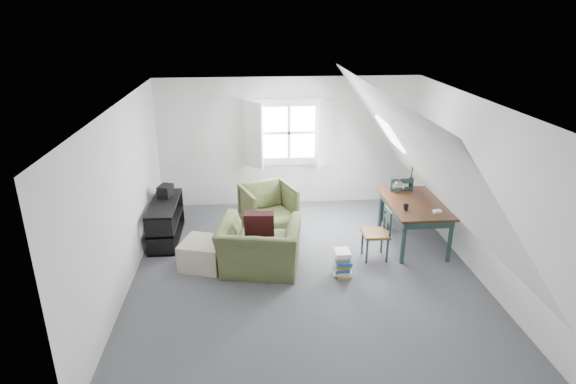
{
  "coord_description": "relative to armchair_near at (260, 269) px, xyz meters",
  "views": [
    {
      "loc": [
        -0.76,
        -6.25,
        3.66
      ],
      "look_at": [
        -0.19,
        0.6,
        1.04
      ],
      "focal_mm": 30.0,
      "sensor_mm": 36.0,
      "label": 1
    }
  ],
  "objects": [
    {
      "name": "ceiling",
      "position": [
        0.65,
        -0.1,
        2.5
      ],
      "size": [
        5.5,
        5.5,
        0.0
      ],
      "primitive_type": "plane",
      "rotation": [
        3.14,
        0.0,
        0.0
      ],
      "color": "white",
      "rests_on": "wall_back"
    },
    {
      "name": "armchair_far",
      "position": [
        0.19,
        1.5,
        0.0
      ],
      "size": [
        1.09,
        1.1,
        0.79
      ],
      "primitive_type": "imported",
      "rotation": [
        0.0,
        0.0,
        0.35
      ],
      "color": "#454D27",
      "rests_on": "floor"
    },
    {
      "name": "throw_pillow",
      "position": [
        0.0,
        0.15,
        0.68
      ],
      "size": [
        0.46,
        0.29,
        0.46
      ],
      "primitive_type": "cube",
      "rotation": [
        0.31,
        0.0,
        -0.08
      ],
      "color": "#330E12",
      "rests_on": "armchair_near"
    },
    {
      "name": "ottoman",
      "position": [
        -0.85,
        0.19,
        0.21
      ],
      "size": [
        0.77,
        0.77,
        0.41
      ],
      "primitive_type": "cube",
      "rotation": [
        0.0,
        0.0,
        -0.29
      ],
      "color": "tan",
      "rests_on": "floor"
    },
    {
      "name": "floor",
      "position": [
        0.65,
        -0.1,
        0.0
      ],
      "size": [
        5.5,
        5.5,
        0.0
      ],
      "primitive_type": "plane",
      "color": "#494A4E",
      "rests_on": "ground"
    },
    {
      "name": "slope_left",
      "position": [
        -0.9,
        -0.1,
        1.78
      ],
      "size": [
        3.19,
        5.5,
        4.48
      ],
      "primitive_type": "plane",
      "rotation": [
        0.0,
        2.19,
        0.0
      ],
      "color": "white",
      "rests_on": "wall_left"
    },
    {
      "name": "demijohn",
      "position": [
        2.39,
        1.12,
        0.85
      ],
      "size": [
        0.2,
        0.2,
        0.28
      ],
      "rotation": [
        0.0,
        0.0,
        0.17
      ],
      "color": "silver",
      "rests_on": "dining_table"
    },
    {
      "name": "dining_chair_far",
      "position": [
        2.47,
        1.36,
        0.5
      ],
      "size": [
        0.45,
        0.45,
        0.96
      ],
      "rotation": [
        0.0,
        0.0,
        3.33
      ],
      "color": "brown",
      "rests_on": "floor"
    },
    {
      "name": "dining_table",
      "position": [
        2.54,
        0.67,
        0.64
      ],
      "size": [
        0.88,
        1.47,
        0.74
      ],
      "rotation": [
        0.0,
        0.0,
        -0.03
      ],
      "color": "black",
      "rests_on": "floor"
    },
    {
      "name": "slope_right",
      "position": [
        2.2,
        -0.1,
        1.78
      ],
      "size": [
        3.19,
        5.5,
        4.48
      ],
      "primitive_type": "plane",
      "rotation": [
        0.0,
        -2.19,
        0.0
      ],
      "color": "white",
      "rests_on": "wall_right"
    },
    {
      "name": "media_shelf",
      "position": [
        -1.56,
        1.13,
        0.3
      ],
      "size": [
        0.44,
        1.31,
        0.67
      ],
      "rotation": [
        0.0,
        0.0,
        -0.05
      ],
      "color": "black",
      "rests_on": "floor"
    },
    {
      "name": "cup",
      "position": [
        2.29,
        0.37,
        0.74
      ],
      "size": [
        0.11,
        0.11,
        0.09
      ],
      "primitive_type": "imported",
      "rotation": [
        0.0,
        0.0,
        0.22
      ],
      "color": "black",
      "rests_on": "dining_table"
    },
    {
      "name": "wall_right",
      "position": [
        3.15,
        -0.1,
        1.25
      ],
      "size": [
        0.0,
        5.5,
        5.5
      ],
      "primitive_type": "plane",
      "rotation": [
        1.57,
        0.0,
        -1.57
      ],
      "color": "silver",
      "rests_on": "ground"
    },
    {
      "name": "electronics_box",
      "position": [
        -1.56,
        1.43,
        0.76
      ],
      "size": [
        0.26,
        0.32,
        0.22
      ],
      "primitive_type": "cube",
      "rotation": [
        0.0,
        0.0,
        -0.27
      ],
      "color": "black",
      "rests_on": "media_shelf"
    },
    {
      "name": "wall_front",
      "position": [
        0.65,
        -2.85,
        1.25
      ],
      "size": [
        5.0,
        0.0,
        5.0
      ],
      "primitive_type": "plane",
      "rotation": [
        -1.57,
        0.0,
        0.0
      ],
      "color": "silver",
      "rests_on": "ground"
    },
    {
      "name": "wall_back",
      "position": [
        0.65,
        2.65,
        1.25
      ],
      "size": [
        5.0,
        0.0,
        5.0
      ],
      "primitive_type": "plane",
      "rotation": [
        1.57,
        0.0,
        0.0
      ],
      "color": "silver",
      "rests_on": "ground"
    },
    {
      "name": "paper_box",
      "position": [
        2.74,
        0.22,
        0.76
      ],
      "size": [
        0.13,
        0.1,
        0.04
      ],
      "primitive_type": "cube",
      "rotation": [
        0.0,
        0.0,
        0.15
      ],
      "color": "white",
      "rests_on": "dining_table"
    },
    {
      "name": "magazine_stack",
      "position": [
        1.2,
        -0.25,
        0.19
      ],
      "size": [
        0.29,
        0.34,
        0.38
      ],
      "rotation": [
        0.0,
        0.0,
        0.35
      ],
      "color": "#B29933",
      "rests_on": "floor"
    },
    {
      "name": "dining_chair_near",
      "position": [
        1.82,
        0.22,
        0.43
      ],
      "size": [
        0.39,
        0.39,
        0.83
      ],
      "rotation": [
        0.0,
        0.0,
        -1.82
      ],
      "color": "brown",
      "rests_on": "floor"
    },
    {
      "name": "wall_left",
      "position": [
        -1.85,
        -0.1,
        1.25
      ],
      "size": [
        0.0,
        5.5,
        5.5
      ],
      "primitive_type": "plane",
      "rotation": [
        1.57,
        0.0,
        1.57
      ],
      "color": "silver",
      "rests_on": "ground"
    },
    {
      "name": "dormer_window",
      "position": [
        0.65,
        2.58,
        1.45
      ],
      "size": [
        1.71,
        0.35,
        1.3
      ],
      "color": "white",
      "rests_on": "wall_back"
    },
    {
      "name": "vase_twigs",
      "position": [
        2.64,
        1.22,
        0.86
      ],
      "size": [
        0.07,
        0.08,
        0.56
      ],
      "rotation": [
        0.0,
        0.0,
        0.07
      ],
      "color": "black",
      "rests_on": "dining_table"
    },
    {
      "name": "armchair_near",
      "position": [
        0.0,
        0.0,
        0.0
      ],
      "size": [
        1.33,
        1.22,
        0.76
      ],
      "primitive_type": "imported",
      "rotation": [
        0.0,
        0.0,
        2.96
      ],
      "color": "#454D27",
      "rests_on": "floor"
    },
    {
      "name": "skylight",
      "position": [
        2.2,
        1.2,
        1.75
      ],
      "size": [
        0.35,
        0.75,
        0.47
      ],
      "primitive_type": "cube",
      "rotation": [
        0.0,
        0.95,
        0.0
      ],
      "color": "white",
      "rests_on": "slope_right"
    }
  ]
}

